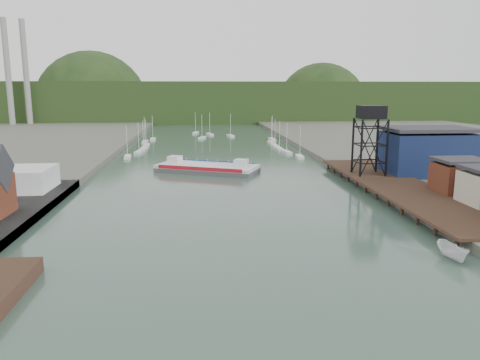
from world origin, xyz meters
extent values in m
plane|color=#2B4337|center=(0.00, 0.00, 0.00)|extent=(600.00, 600.00, 0.00)
cube|color=black|center=(37.00, 45.00, 1.90)|extent=(14.00, 70.00, 0.50)
cylinder|color=black|center=(31.00, 45.00, 0.80)|extent=(0.60, 0.60, 2.20)
cylinder|color=black|center=(43.00, 45.00, 0.80)|extent=(0.60, 0.60, 2.20)
cube|color=silver|center=(-44.00, 50.00, 3.85)|extent=(18.00, 12.00, 4.50)
cylinder|color=black|center=(32.00, 55.00, 8.65)|extent=(0.50, 0.50, 13.00)
cylinder|color=black|center=(38.00, 55.00, 8.65)|extent=(0.50, 0.50, 13.00)
cylinder|color=black|center=(32.00, 61.00, 8.65)|extent=(0.50, 0.50, 13.00)
cylinder|color=black|center=(38.00, 61.00, 8.65)|extent=(0.50, 0.50, 13.00)
cube|color=black|center=(35.00, 58.00, 16.65)|extent=(5.50, 5.50, 3.00)
cube|color=#0C1538|center=(50.00, 60.00, 6.60)|extent=(20.00, 14.00, 10.00)
cube|color=#2D2D33|center=(50.00, 60.00, 12.50)|extent=(20.50, 14.50, 0.80)
cube|color=#5C2D1A|center=(46.00, 38.00, 4.60)|extent=(9.00, 8.00, 6.00)
cube|color=silver|center=(-27.54, 103.89, 0.35)|extent=(2.67, 7.65, 0.90)
cube|color=silver|center=(-25.28, 115.30, 0.35)|extent=(2.81, 7.67, 0.90)
cube|color=silver|center=(-24.71, 124.17, 0.35)|extent=(2.35, 7.59, 0.90)
cube|color=silver|center=(-24.81, 134.09, 0.35)|extent=(2.01, 7.50, 0.90)
cube|color=silver|center=(-26.64, 146.33, 0.35)|extent=(2.00, 7.50, 0.90)
cube|color=silver|center=(-24.32, 156.17, 0.35)|extent=(2.16, 7.54, 0.90)
cube|color=silver|center=(27.56, 99.03, 0.35)|extent=(2.53, 7.62, 0.90)
cube|color=silver|center=(25.46, 110.51, 0.35)|extent=(2.76, 7.67, 0.90)
cube|color=silver|center=(24.46, 119.29, 0.35)|extent=(2.22, 7.56, 0.90)
cube|color=silver|center=(24.27, 128.28, 0.35)|extent=(2.18, 7.54, 0.90)
cube|color=silver|center=(24.67, 139.38, 0.35)|extent=(2.46, 7.61, 0.90)
cube|color=silver|center=(26.78, 150.99, 0.35)|extent=(2.48, 7.61, 0.90)
cube|color=silver|center=(-3.16, 160.00, 0.35)|extent=(3.78, 7.76, 0.90)
cube|color=silver|center=(10.04, 168.00, 0.35)|extent=(3.31, 7.74, 0.90)
cube|color=silver|center=(0.66, 176.00, 0.35)|extent=(3.76, 7.76, 0.90)
cube|color=silver|center=(-6.11, 184.00, 0.35)|extent=(3.40, 7.74, 0.90)
cylinder|color=gray|center=(-110.00, 230.00, 30.00)|extent=(3.20, 3.20, 60.00)
cylinder|color=gray|center=(-102.00, 235.00, 30.00)|extent=(3.20, 3.20, 60.00)
cube|color=#1B3115|center=(0.00, 300.00, 12.00)|extent=(500.00, 120.00, 28.00)
sphere|color=#1B3115|center=(-80.00, 300.00, 8.00)|extent=(80.00, 80.00, 80.00)
sphere|color=#1B3115|center=(90.00, 310.00, 6.00)|extent=(70.00, 70.00, 70.00)
cube|color=#4A4A4C|center=(-2.53, 76.42, 0.53)|extent=(28.67, 20.55, 1.07)
cube|color=silver|center=(-2.53, 76.42, 1.49)|extent=(28.67, 20.55, 0.85)
cube|color=#B01423|center=(-4.71, 71.51, 1.70)|extent=(21.49, 9.65, 0.96)
cube|color=navy|center=(-0.35, 81.34, 1.70)|extent=(21.49, 9.65, 0.96)
cube|color=silver|center=(-11.29, 80.31, 2.77)|extent=(4.22, 4.22, 2.13)
cube|color=silver|center=(6.24, 72.53, 2.77)|extent=(4.22, 4.22, 2.13)
imported|color=silver|center=(28.07, 7.91, 1.13)|extent=(2.63, 5.99, 2.25)
camera|label=1|loc=(-4.72, -47.33, 22.13)|focal=35.00mm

